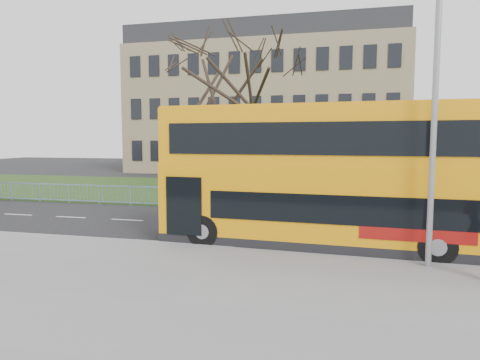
{
  "coord_description": "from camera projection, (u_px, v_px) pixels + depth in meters",
  "views": [
    {
      "loc": [
        3.77,
        -15.39,
        3.77
      ],
      "look_at": [
        -0.2,
        1.0,
        2.15
      ],
      "focal_mm": 32.0,
      "sensor_mm": 36.0,
      "label": 1
    }
  ],
  "objects": [
    {
      "name": "ground",
      "position": [
        239.0,
        239.0,
        16.13
      ],
      "size": [
        120.0,
        120.0,
        0.0
      ],
      "primitive_type": "plane",
      "color": "black",
      "rests_on": "ground"
    },
    {
      "name": "pavement",
      "position": [
        168.0,
        305.0,
        9.6
      ],
      "size": [
        80.0,
        10.5,
        0.12
      ],
      "primitive_type": "cube",
      "color": "slate",
      "rests_on": "ground"
    },
    {
      "name": "kerb",
      "position": [
        228.0,
        247.0,
        14.63
      ],
      "size": [
        80.0,
        0.2,
        0.14
      ],
      "primitive_type": "cube",
      "color": "gray",
      "rests_on": "ground"
    },
    {
      "name": "grass_verge",
      "position": [
        287.0,
        192.0,
        29.96
      ],
      "size": [
        80.0,
        15.4,
        0.08
      ],
      "primitive_type": "cube",
      "color": "#223914",
      "rests_on": "ground"
    },
    {
      "name": "guard_railing",
      "position": [
        269.0,
        200.0,
        22.47
      ],
      "size": [
        40.0,
        0.12,
        1.1
      ],
      "primitive_type": null,
      "color": "#7092C8",
      "rests_on": "ground"
    },
    {
      "name": "bare_tree",
      "position": [
        230.0,
        98.0,
        25.91
      ],
      "size": [
        8.67,
        8.67,
        12.38
      ],
      "primitive_type": null,
      "color": "black",
      "rests_on": "grass_verge"
    },
    {
      "name": "civic_building",
      "position": [
        268.0,
        111.0,
        50.49
      ],
      "size": [
        30.0,
        15.0,
        14.0
      ],
      "primitive_type": "cube",
      "color": "#8D7759",
      "rests_on": "ground"
    },
    {
      "name": "yellow_bus",
      "position": [
        328.0,
        173.0,
        14.7
      ],
      "size": [
        11.69,
        3.36,
        4.85
      ],
      "rotation": [
        0.0,
        0.0,
        -0.05
      ],
      "color": "orange",
      "rests_on": "ground"
    },
    {
      "name": "street_lamp",
      "position": [
        431.0,
        103.0,
        11.86
      ],
      "size": [
        1.79,
        0.46,
        8.47
      ],
      "rotation": [
        0.0,
        0.0,
        0.16
      ],
      "color": "gray",
      "rests_on": "pavement"
    }
  ]
}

